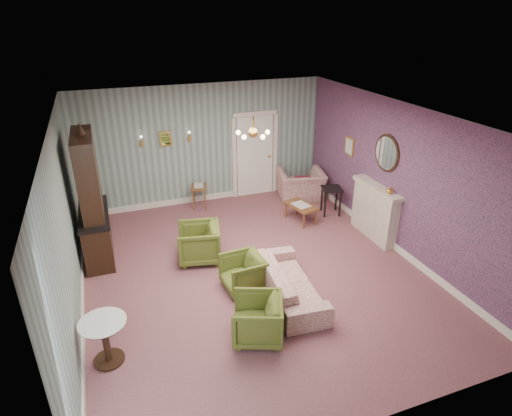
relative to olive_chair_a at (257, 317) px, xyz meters
name	(u,v)px	position (x,y,z in m)	size (l,w,h in m)	color
floor	(253,271)	(0.55, 1.67, -0.37)	(7.00, 7.00, 0.00)	#834C53
ceiling	(253,117)	(0.55, 1.67, 2.53)	(7.00, 7.00, 0.00)	white
wall_back	(204,145)	(0.55, 5.17, 1.08)	(6.00, 6.00, 0.00)	slate
wall_front	(369,331)	(0.55, -1.83, 1.08)	(6.00, 6.00, 0.00)	slate
wall_left	(66,229)	(-2.45, 1.67, 1.08)	(7.00, 7.00, 0.00)	slate
wall_right	(398,179)	(3.55, 1.67, 1.08)	(7.00, 7.00, 0.00)	slate
wall_right_floral	(397,179)	(3.53, 1.67, 1.08)	(7.00, 7.00, 0.00)	#A75376
door	(255,154)	(1.85, 5.13, 0.71)	(1.12, 0.12, 2.16)	white
olive_chair_a	(257,317)	(0.00, 0.00, 0.00)	(0.72, 0.67, 0.74)	#545F21
olive_chair_b	(243,271)	(0.20, 1.24, -0.03)	(0.67, 0.63, 0.69)	#545F21
olive_chair_c	(199,241)	(-0.29, 2.44, 0.03)	(0.78, 0.73, 0.80)	#545F21
sofa_chintz	(290,277)	(0.87, 0.75, 0.01)	(1.94, 0.57, 0.76)	#943B4B
wingback_chair	(301,180)	(2.85, 4.43, 0.12)	(1.12, 0.72, 0.98)	#943B4B
dresser	(90,195)	(-2.10, 3.27, 0.94)	(0.54, 1.57, 2.61)	black
fireplace	(375,212)	(3.41, 2.07, 0.21)	(0.30, 1.40, 1.16)	beige
mantel_vase	(390,190)	(3.39, 1.67, 0.86)	(0.15, 0.15, 0.15)	gold
oval_mirror	(387,153)	(3.51, 2.07, 1.48)	(0.04, 0.76, 0.84)	white
framed_print	(349,146)	(3.52, 3.42, 1.23)	(0.04, 0.34, 0.42)	gold
coffee_table	(301,213)	(2.28, 3.25, -0.17)	(0.44, 0.79, 0.41)	brown
side_table_black	(331,201)	(3.11, 3.35, -0.04)	(0.44, 0.44, 0.66)	black
pedestal_table	(106,341)	(-2.10, 0.27, -0.02)	(0.64, 0.64, 0.69)	black
nesting_table	(199,196)	(0.29, 4.82, -0.07)	(0.36, 0.45, 0.59)	brown
gilt_mirror_back	(166,139)	(-0.35, 5.13, 1.33)	(0.28, 0.06, 0.36)	gold
sconce_left	(141,142)	(-0.90, 5.11, 1.33)	(0.16, 0.12, 0.30)	gold
sconce_right	(189,137)	(0.20, 5.11, 1.33)	(0.16, 0.12, 0.30)	gold
chandelier	(253,134)	(0.55, 1.67, 2.26)	(0.56, 0.56, 0.36)	gold
burgundy_cushion	(302,183)	(2.80, 4.28, 0.11)	(0.38, 0.10, 0.38)	maroon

